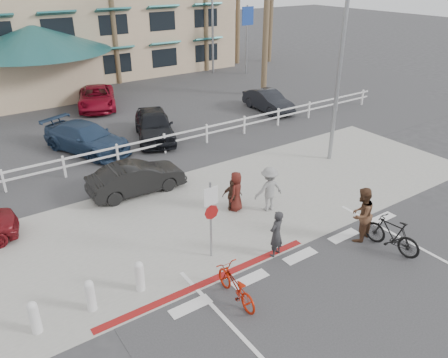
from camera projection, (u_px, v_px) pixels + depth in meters
ground at (314, 266)px, 13.29m from camera, size 140.00×140.00×0.00m
bike_path at (367, 304)px, 11.81m from camera, size 12.00×16.00×0.01m
sidewalk_plaza at (229, 205)px, 16.62m from camera, size 22.00×7.00×0.01m
cross_street at (178, 169)px, 19.58m from camera, size 40.00×5.00×0.01m
parking_lot at (102, 115)px, 26.61m from camera, size 50.00×16.00×0.01m
curb_red at (210, 281)px, 12.65m from camera, size 7.00×0.25×0.02m
rail_fence at (166, 143)px, 21.09m from camera, size 29.40×0.16×1.00m
building at (59, 1)px, 34.75m from camera, size 28.00×16.00×11.30m
sign_post at (211, 216)px, 13.11m from camera, size 0.50×0.10×2.90m
bollard_0 at (140, 276)px, 12.12m from camera, size 0.26×0.26×0.95m
bollard_1 at (90, 295)px, 11.41m from camera, size 0.26×0.26×0.95m
bollard_2 at (34, 317)px, 10.70m from camera, size 0.26×0.26×0.95m
streetlight_0 at (340, 62)px, 18.67m from camera, size 0.60×2.00×9.00m
streetlight_1 at (212, 13)px, 35.04m from camera, size 0.60×2.00×9.50m
info_sign at (247, 39)px, 35.44m from camera, size 1.20×0.16×5.60m
bike_red at (236, 286)px, 11.76m from camera, size 0.73×1.83×0.94m
rider_red at (276, 234)px, 13.46m from camera, size 0.66×0.53×1.57m
bike_black at (392, 235)px, 13.82m from camera, size 0.75×1.94×1.13m
rider_black at (361, 215)px, 14.18m from camera, size 1.05×0.89×1.89m
pedestrian_a at (269, 189)px, 15.97m from camera, size 1.21×0.81×1.73m
pedestrian_child at (232, 196)px, 16.03m from camera, size 0.79×0.62×1.25m
pedestrian_b at (236, 191)px, 16.03m from camera, size 0.89×0.83×1.53m
car_white_sedan at (137, 178)px, 17.34m from camera, size 3.88×1.47×1.26m
lot_car_1 at (86, 138)px, 21.17m from camera, size 3.65×5.18×1.39m
lot_car_2 at (154, 125)px, 22.66m from camera, size 3.26×4.88×1.54m
lot_car_3 at (268, 101)px, 27.13m from camera, size 1.56×3.95×1.28m
lot_car_5 at (97, 97)px, 27.72m from camera, size 3.66×5.24×1.33m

